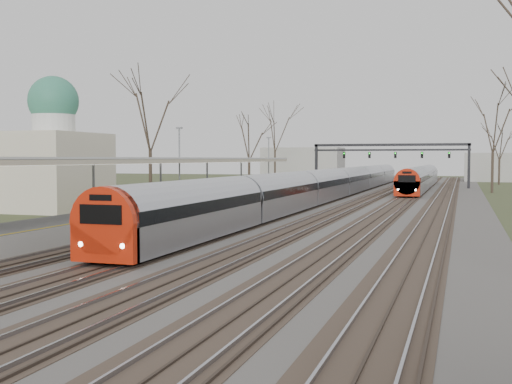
% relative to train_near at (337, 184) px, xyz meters
% --- Properties ---
extents(track_bed, '(24.00, 160.00, 0.22)m').
position_rel_train_near_xyz_m(track_bed, '(2.76, -5.94, -1.42)').
color(track_bed, '#474442').
rests_on(track_bed, ground).
extents(platform, '(3.50, 69.00, 1.00)m').
position_rel_train_near_xyz_m(platform, '(-6.55, -23.44, -0.98)').
color(platform, '#9E9B93').
rests_on(platform, ground).
extents(canopy, '(4.10, 50.00, 3.11)m').
position_rel_train_near_xyz_m(canopy, '(-6.55, -27.95, 2.45)').
color(canopy, slate).
rests_on(canopy, platform).
extents(dome_building, '(10.00, 8.00, 10.30)m').
position_rel_train_near_xyz_m(dome_building, '(-19.21, -22.94, 2.24)').
color(dome_building, beige).
rests_on(dome_building, ground).
extents(signal_gantry, '(21.00, 0.59, 6.08)m').
position_rel_train_near_xyz_m(signal_gantry, '(2.79, 24.05, 3.43)').
color(signal_gantry, black).
rests_on(signal_gantry, ground).
extents(tree_west_far, '(5.50, 5.50, 11.33)m').
position_rel_train_near_xyz_m(tree_west_far, '(-14.50, -12.94, 6.54)').
color(tree_west_far, '#2D231C').
rests_on(tree_west_far, ground).
extents(train_near, '(2.62, 90.21, 3.05)m').
position_rel_train_near_xyz_m(train_near, '(0.00, 0.00, 0.00)').
color(train_near, '#9B9DA4').
rests_on(train_near, ground).
extents(train_far, '(2.62, 45.21, 3.05)m').
position_rel_train_near_xyz_m(train_far, '(7.00, 22.30, 0.00)').
color(train_far, '#9B9DA4').
rests_on(train_far, ground).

